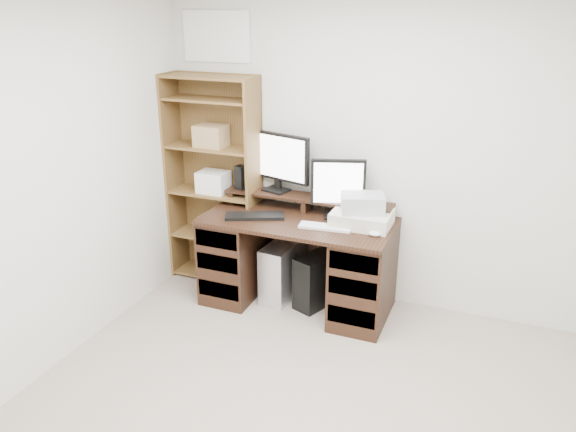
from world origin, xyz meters
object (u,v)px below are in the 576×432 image
Objects in this scene: monitor_wide at (278,159)px; tower_black at (319,279)px; printer at (362,218)px; bookshelf at (215,179)px; tower_silver at (283,270)px; monitor_small at (338,186)px; desk at (298,260)px.

monitor_wide is 1.04m from tower_black.
printer reaches higher than tower_black.
tower_black is at bearing -8.29° from bookshelf.
tower_black is (0.32, -0.01, -0.02)m from tower_silver.
tower_black is (-0.10, -0.11, -0.78)m from monitor_small.
desk is at bearing -27.32° from monitor_wide.
tower_silver reaches higher than tower_black.
tower_silver is at bearing 175.19° from monitor_small.
desk is 1.02m from bookshelf.
monitor_wide is at bearing 152.65° from monitor_small.
printer is at bearing 3.67° from tower_silver.
monitor_small is 0.79m from tower_black.
desk is 3.11× the size of tower_silver.
bookshelf is at bearing 160.07° from monitor_small.
monitor_wide reaches higher than tower_silver.
monitor_wide is at bearing 178.15° from tower_black.
desk is 3.39× the size of printer.
bookshelf is (-0.57, -0.05, -0.22)m from monitor_wide.
desk is 0.83× the size of bookshelf.
monitor_small is at bearing -2.15° from bookshelf.
monitor_wide is at bearing 136.97° from desk.
desk is 0.23m from tower_silver.
printer is at bearing 0.85° from monitor_wide.
monitor_small is 1.12m from bookshelf.
bookshelf is (-0.85, 0.21, 0.53)m from desk.
tower_silver is 0.27× the size of bookshelf.
monitor_small is 0.96× the size of tower_black.
monitor_small is 0.88m from tower_silver.
desk is 0.24m from tower_black.
bookshelf is at bearing -159.21° from monitor_wide.
monitor_wide is at bearing 127.80° from tower_silver.
monitor_wide is 1.23× the size of tower_black.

